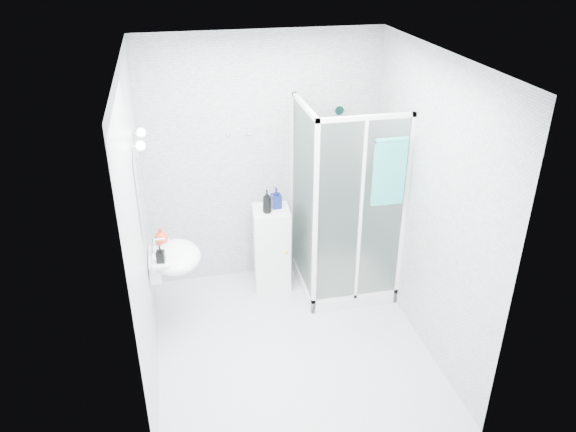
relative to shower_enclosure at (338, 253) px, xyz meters
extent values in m
cube|color=silver|center=(-0.67, -0.77, 0.85)|extent=(2.40, 2.60, 2.60)
cube|color=silver|center=(-0.67, -0.77, -0.44)|extent=(2.40, 2.60, 0.01)
cube|color=silver|center=(-0.67, -0.77, 2.15)|extent=(2.40, 2.60, 0.01)
cube|color=white|center=(0.08, 0.08, -0.39)|extent=(0.90, 0.90, 0.12)
cube|color=white|center=(-0.35, 0.08, 1.53)|extent=(0.04, 0.90, 0.04)
cube|color=white|center=(0.08, -0.35, 1.53)|extent=(0.90, 0.04, 0.04)
cube|color=white|center=(-0.35, -0.35, 0.55)|extent=(0.04, 0.04, 2.00)
cube|color=white|center=(-0.36, 0.08, 0.59)|extent=(0.02, 0.82, 1.84)
cube|color=white|center=(0.08, -0.36, 0.59)|extent=(0.82, 0.02, 1.84)
cube|color=white|center=(0.08, -0.35, 0.59)|extent=(0.03, 0.04, 1.84)
cylinder|color=silver|center=(0.08, 0.47, 0.90)|extent=(0.02, 0.02, 1.00)
cylinder|color=silver|center=(0.08, 0.44, 1.37)|extent=(0.09, 0.05, 0.09)
cylinder|color=silver|center=(0.13, 0.50, 0.60)|extent=(0.12, 0.04, 0.12)
cylinder|color=silver|center=(0.36, -0.39, 1.33)|extent=(0.03, 0.05, 0.03)
cube|color=white|center=(-1.81, -0.32, 0.30)|extent=(0.10, 0.40, 0.18)
ellipsoid|color=white|center=(-1.63, -0.32, 0.35)|extent=(0.46, 0.56, 0.20)
cube|color=white|center=(-1.75, -0.32, 0.40)|extent=(0.16, 0.50, 0.02)
cylinder|color=silver|center=(-1.81, -0.32, 0.48)|extent=(0.04, 0.04, 0.16)
cylinder|color=silver|center=(-1.76, -0.32, 0.55)|extent=(0.12, 0.02, 0.02)
cube|color=white|center=(-1.85, -0.32, 1.05)|extent=(0.02, 0.60, 0.70)
cylinder|color=silver|center=(-1.84, -0.48, 1.47)|extent=(0.05, 0.04, 0.04)
sphere|color=white|center=(-1.80, -0.48, 1.47)|extent=(0.08, 0.08, 0.08)
cylinder|color=silver|center=(-1.84, -0.16, 1.47)|extent=(0.05, 0.04, 0.04)
sphere|color=white|center=(-1.80, -0.16, 1.47)|extent=(0.08, 0.08, 0.08)
cylinder|color=silver|center=(-1.02, 0.50, 1.17)|extent=(0.02, 0.04, 0.02)
sphere|color=silver|center=(-1.02, 0.48, 1.17)|extent=(0.03, 0.03, 0.03)
cylinder|color=silver|center=(-0.82, 0.50, 1.17)|extent=(0.02, 0.04, 0.02)
sphere|color=silver|center=(-0.82, 0.48, 1.17)|extent=(0.03, 0.03, 0.03)
cube|color=white|center=(-0.65, 0.25, 0.00)|extent=(0.40, 0.40, 0.89)
cube|color=white|center=(-0.65, 0.08, 0.00)|extent=(0.33, 0.04, 0.76)
sphere|color=#F8A423|center=(-0.53, 0.06, 0.04)|extent=(0.03, 0.03, 0.03)
cube|color=teal|center=(0.31, -0.40, 1.03)|extent=(0.30, 0.04, 0.62)
cylinder|color=teal|center=(0.31, -0.40, 1.34)|extent=(0.30, 0.04, 0.04)
imported|color=black|center=(-0.70, 0.20, 0.56)|extent=(0.10, 0.10, 0.24)
imported|color=#0D1752|center=(-0.59, 0.29, 0.55)|extent=(0.10, 0.10, 0.22)
imported|color=red|center=(-1.74, -0.16, 0.49)|extent=(0.16, 0.16, 0.16)
imported|color=black|center=(-1.75, -0.48, 0.49)|extent=(0.08, 0.08, 0.15)
camera|label=1|loc=(-1.56, -4.72, 2.97)|focal=35.00mm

